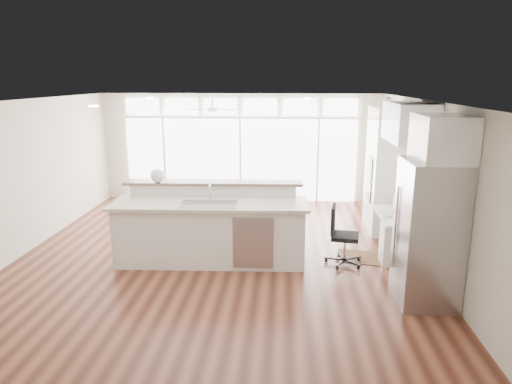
{
  "coord_description": "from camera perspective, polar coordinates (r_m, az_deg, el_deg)",
  "views": [
    {
      "loc": [
        1.14,
        -7.4,
        3.05
      ],
      "look_at": [
        0.61,
        0.6,
        1.05
      ],
      "focal_mm": 32.0,
      "sensor_mm": 36.0,
      "label": 1
    }
  ],
  "objects": [
    {
      "name": "floor",
      "position": [
        8.09,
        -4.67,
        -8.28
      ],
      "size": [
        7.0,
        8.0,
        0.02
      ],
      "primitive_type": "cube",
      "color": "#431F14",
      "rests_on": "ground"
    },
    {
      "name": "ceiling",
      "position": [
        7.5,
        -5.08,
        11.26
      ],
      "size": [
        7.0,
        8.0,
        0.02
      ],
      "primitive_type": "cube",
      "color": "white",
      "rests_on": "wall_back"
    },
    {
      "name": "wall_back",
      "position": [
        11.59,
        -1.93,
        5.54
      ],
      "size": [
        7.0,
        0.04,
        2.7
      ],
      "primitive_type": "cube",
      "color": "beige",
      "rests_on": "floor"
    },
    {
      "name": "wall_front",
      "position": [
        3.97,
        -13.61,
        -11.76
      ],
      "size": [
        7.0,
        0.04,
        2.7
      ],
      "primitive_type": "cube",
      "color": "beige",
      "rests_on": "floor"
    },
    {
      "name": "wall_left",
      "position": [
        8.9,
        -27.76,
        1.35
      ],
      "size": [
        0.04,
        8.0,
        2.7
      ],
      "primitive_type": "cube",
      "color": "beige",
      "rests_on": "floor"
    },
    {
      "name": "wall_right",
      "position": [
        7.95,
        20.93,
        0.71
      ],
      "size": [
        0.04,
        8.0,
        2.7
      ],
      "primitive_type": "cube",
      "color": "beige",
      "rests_on": "floor"
    },
    {
      "name": "glass_wall",
      "position": [
        11.57,
        -1.95,
        4.02
      ],
      "size": [
        5.8,
        0.06,
        2.08
      ],
      "primitive_type": "cube",
      "color": "white",
      "rests_on": "wall_back"
    },
    {
      "name": "transom_row",
      "position": [
        11.42,
        -2.01,
        10.61
      ],
      "size": [
        5.9,
        0.06,
        0.4
      ],
      "primitive_type": "cube",
      "color": "white",
      "rests_on": "wall_back"
    },
    {
      "name": "desk_window",
      "position": [
        8.18,
        20.18,
        2.56
      ],
      "size": [
        0.04,
        0.85,
        0.85
      ],
      "primitive_type": "cube",
      "color": "white",
      "rests_on": "wall_right"
    },
    {
      "name": "ceiling_fan",
      "position": [
        10.35,
        -5.46,
        10.76
      ],
      "size": [
        1.16,
        1.16,
        0.32
      ],
      "primitive_type": "cube",
      "color": "white",
      "rests_on": "ceiling"
    },
    {
      "name": "recessed_lights",
      "position": [
        7.7,
        -4.85,
        11.18
      ],
      "size": [
        3.4,
        3.0,
        0.02
      ],
      "primitive_type": "cube",
      "color": "white",
      "rests_on": "ceiling"
    },
    {
      "name": "oven_cabinet",
      "position": [
        9.59,
        15.93,
        2.63
      ],
      "size": [
        0.64,
        1.2,
        2.5
      ],
      "primitive_type": "cube",
      "color": "white",
      "rests_on": "floor"
    },
    {
      "name": "desk_nook",
      "position": [
        8.39,
        17.34,
        -5.23
      ],
      "size": [
        0.72,
        1.3,
        0.76
      ],
      "primitive_type": "cube",
      "color": "white",
      "rests_on": "floor"
    },
    {
      "name": "upper_cabinets",
      "position": [
        8.0,
        18.65,
        8.24
      ],
      "size": [
        0.64,
        1.3,
        0.64
      ],
      "primitive_type": "cube",
      "color": "white",
      "rests_on": "wall_right"
    },
    {
      "name": "refrigerator",
      "position": [
        6.69,
        20.77,
        -4.8
      ],
      "size": [
        0.76,
        0.9,
        2.0
      ],
      "primitive_type": "cube",
      "color": "#A2A1A6",
      "rests_on": "floor"
    },
    {
      "name": "fridge_cabinet",
      "position": [
        6.43,
        22.28,
        6.26
      ],
      "size": [
        0.64,
        0.9,
        0.6
      ],
      "primitive_type": "cube",
      "color": "white",
      "rests_on": "wall_right"
    },
    {
      "name": "framed_photos",
      "position": [
        8.8,
        19.0,
        2.41
      ],
      "size": [
        0.06,
        0.22,
        0.8
      ],
      "primitive_type": "cube",
      "color": "black",
      "rests_on": "wall_right"
    },
    {
      "name": "kitchen_island",
      "position": [
        7.72,
        -5.73,
        -4.2
      ],
      "size": [
        3.3,
        1.34,
        1.3
      ],
      "primitive_type": "cube",
      "rotation": [
        0.0,
        0.0,
        0.04
      ],
      "color": "white",
      "rests_on": "floor"
    },
    {
      "name": "rug",
      "position": [
        8.28,
        13.17,
        -7.97
      ],
      "size": [
        1.0,
        0.81,
        0.01
      ],
      "primitive_type": "cube",
      "rotation": [
        0.0,
        0.0,
        -0.21
      ],
      "color": "#371F11",
      "rests_on": "floor"
    },
    {
      "name": "office_chair",
      "position": [
        7.79,
        11.08,
        -5.41
      ],
      "size": [
        0.59,
        0.56,
        0.99
      ],
      "primitive_type": "cube",
      "rotation": [
        0.0,
        0.0,
        -0.17
      ],
      "color": "black",
      "rests_on": "floor"
    },
    {
      "name": "fishbowl",
      "position": [
        8.08,
        -12.2,
        2.02
      ],
      "size": [
        0.27,
        0.27,
        0.24
      ],
      "primitive_type": "sphere",
      "rotation": [
        0.0,
        0.0,
        -0.13
      ],
      "color": "white",
      "rests_on": "kitchen_island"
    },
    {
      "name": "monitor",
      "position": [
        8.21,
        17.1,
        -1.36
      ],
      "size": [
        0.14,
        0.5,
        0.41
      ],
      "primitive_type": "cube",
      "rotation": [
        0.0,
        0.0,
        -0.13
      ],
      "color": "black",
      "rests_on": "desk_nook"
    },
    {
      "name": "keyboard",
      "position": [
        8.22,
        15.85,
        -2.67
      ],
      "size": [
        0.19,
        0.37,
        0.02
      ],
      "primitive_type": "cube",
      "rotation": [
        0.0,
        0.0,
        0.16
      ],
      "color": "silver",
      "rests_on": "desk_nook"
    },
    {
      "name": "potted_plant",
      "position": [
        9.44,
        16.48,
        10.71
      ],
      "size": [
        0.28,
        0.3,
        0.21
      ],
      "primitive_type": "imported",
      "rotation": [
        0.0,
        0.0,
        0.15
      ],
      "color": "#245424",
      "rests_on": "oven_cabinet"
    }
  ]
}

